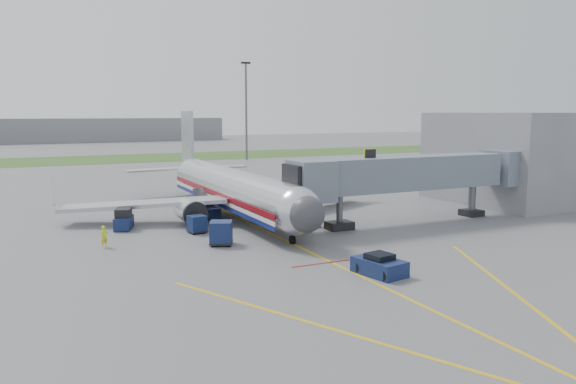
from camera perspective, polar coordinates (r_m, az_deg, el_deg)
name	(u,v)px	position (r m, az deg, el deg)	size (l,w,h in m)	color
ground	(304,249)	(41.66, 1.66, -5.85)	(400.00, 400.00, 0.00)	#565659
grass_strip	(114,159)	(127.66, -17.25, 3.23)	(300.00, 25.00, 0.01)	#2D4C1E
apron_markings	(359,275)	(35.48, 7.21, -8.39)	(21.52, 50.00, 0.01)	gold
airliner	(233,189)	(54.93, -5.65, 0.33)	(32.10, 35.67, 10.25)	silver
jet_bridge	(405,174)	(51.90, 11.82, 1.77)	(25.30, 4.00, 6.90)	slate
terminal	(502,158)	(67.04, 20.92, 3.26)	(10.00, 16.00, 10.00)	slate
light_mast_right	(246,109)	(119.17, -4.27, 8.44)	(2.00, 0.44, 20.40)	#595B60
distant_terminal	(46,130)	(206.17, -23.41, 5.76)	(120.00, 14.00, 8.00)	slate
pushback_tug	(379,266)	(35.69, 9.27, -7.41)	(2.54, 3.54, 1.35)	#0D153D
baggage_tug	(124,220)	(50.61, -16.35, -2.75)	(2.13, 2.89, 1.81)	#0D153D
baggage_cart_a	(221,233)	(43.12, -6.81, -4.15)	(2.24, 2.24, 1.83)	#0D153D
baggage_cart_b	(197,224)	(47.66, -9.24, -3.24)	(1.55, 1.55, 1.48)	#0D153D
baggage_cart_c	(202,208)	(54.52, -8.69, -1.63)	(2.16, 2.16, 1.80)	#0D153D
belt_loader	(206,210)	(55.09, -8.31, -1.85)	(1.62, 4.96, 2.42)	#0D153D
ground_power_cart	(305,219)	(49.87, 1.77, -2.81)	(1.82, 1.54, 1.23)	gold
ramp_worker	(104,237)	(44.23, -18.16, -4.34)	(0.60, 0.39, 1.65)	#CBDE1A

